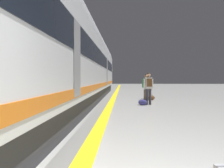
{
  "coord_description": "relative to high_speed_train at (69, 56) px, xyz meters",
  "views": [
    {
      "loc": [
        -0.51,
        -1.86,
        1.39
      ],
      "look_at": [
        -0.9,
        6.84,
        1.18
      ],
      "focal_mm": 39.33,
      "sensor_mm": 36.0,
      "label": 1
    }
  ],
  "objects": [
    {
      "name": "safety_line_strip",
      "position": [
        2.02,
        -0.17,
        -2.5
      ],
      "size": [
        0.36,
        80.0,
        0.01
      ],
      "primitive_type": "cube",
      "color": "yellow",
      "rests_on": "ground"
    },
    {
      "name": "tactile_edge_band",
      "position": [
        1.74,
        -0.17,
        -2.5
      ],
      "size": [
        0.53,
        80.0,
        0.01
      ],
      "primitive_type": "cube",
      "color": "slate",
      "rests_on": "ground"
    },
    {
      "name": "high_speed_train",
      "position": [
        0.0,
        0.0,
        0.0
      ],
      "size": [
        2.94,
        36.05,
        4.97
      ],
      "color": "#38383D",
      "rests_on": "ground"
    },
    {
      "name": "passenger_near",
      "position": [
        4.17,
        3.72,
        -1.52
      ],
      "size": [
        0.52,
        0.33,
        1.66
      ],
      "color": "brown",
      "rests_on": "ground"
    },
    {
      "name": "duffel_bag_near",
      "position": [
        4.49,
        3.62,
        -2.35
      ],
      "size": [
        0.44,
        0.26,
        0.36
      ],
      "color": "brown",
      "rests_on": "ground"
    },
    {
      "name": "passenger_mid",
      "position": [
        4.03,
        0.84,
        -1.5
      ],
      "size": [
        0.51,
        0.38,
        1.69
      ],
      "color": "#383842",
      "rests_on": "ground"
    },
    {
      "name": "duffel_bag_mid",
      "position": [
        3.7,
        0.62,
        -2.35
      ],
      "size": [
        0.44,
        0.26,
        0.36
      ],
      "color": "navy",
      "rests_on": "ground"
    }
  ]
}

